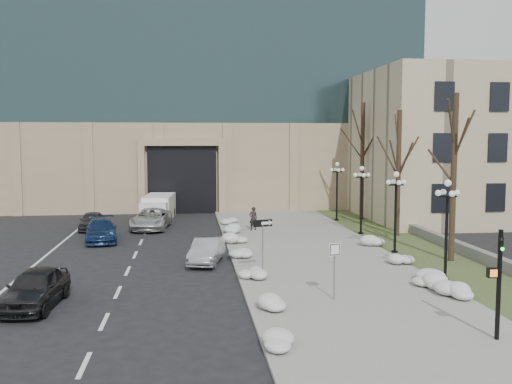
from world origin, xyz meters
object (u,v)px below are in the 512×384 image
at_px(lamppost_b, 396,201).
at_px(car_a, 35,288).
at_px(lamppost_d, 337,183).
at_px(box_truck, 158,208).
at_px(car_d, 151,219).
at_px(one_way_sign, 266,230).
at_px(lamppost_c, 362,191).
at_px(car_b, 207,251).
at_px(car_c, 101,230).
at_px(keep_sign, 335,259).
at_px(car_e, 92,221).
at_px(pedestrian, 253,218).
at_px(lamppost_a, 447,216).
at_px(traffic_signal, 498,287).

bearing_deg(lamppost_b, car_a, -154.85).
bearing_deg(lamppost_d, box_truck, 169.05).
relative_size(car_d, one_way_sign, 1.93).
height_order(lamppost_c, lamppost_d, same).
distance_m(car_b, one_way_sign, 4.69).
bearing_deg(lamppost_b, car_d, 143.04).
relative_size(car_a, car_c, 0.92).
bearing_deg(keep_sign, car_b, 106.84).
height_order(one_way_sign, lamppost_d, lamppost_d).
relative_size(lamppost_b, lamppost_c, 1.00).
relative_size(car_d, box_truck, 0.84).
xyz_separation_m(car_d, box_truck, (0.26, 4.85, 0.21)).
bearing_deg(car_b, car_a, -121.59).
bearing_deg(car_e, box_truck, 44.30).
bearing_deg(lamppost_c, one_way_sign, -126.08).
bearing_deg(car_d, pedestrian, -9.97).
distance_m(box_truck, lamppost_a, 26.50).
distance_m(car_c, lamppost_a, 21.69).
xyz_separation_m(lamppost_a, lamppost_c, (0.00, 13.00, 0.00)).
height_order(traffic_signal, lamppost_c, lamppost_c).
bearing_deg(car_e, car_c, -75.83).
relative_size(car_a, lamppost_d, 0.94).
height_order(pedestrian, lamppost_c, lamppost_c).
bearing_deg(lamppost_c, lamppost_b, -90.00).
xyz_separation_m(car_c, lamppost_a, (17.39, -12.75, 2.37)).
distance_m(car_a, traffic_signal, 16.96).
height_order(car_e, lamppost_d, lamppost_d).
bearing_deg(lamppost_d, keep_sign, -104.99).
bearing_deg(traffic_signal, car_e, 127.15).
relative_size(one_way_sign, lamppost_c, 0.59).
distance_m(car_a, car_e, 19.38).
bearing_deg(lamppost_a, lamppost_d, 90.00).
distance_m(box_truck, one_way_sign, 21.29).
xyz_separation_m(car_a, car_b, (6.94, 7.19, -0.11)).
relative_size(box_truck, lamppost_b, 1.34).
xyz_separation_m(car_a, lamppost_d, (17.74, 21.33, 2.31)).
height_order(keep_sign, lamppost_d, lamppost_d).
bearing_deg(traffic_signal, car_d, 120.03).
bearing_deg(car_d, lamppost_a, -44.12).
distance_m(lamppost_a, lamppost_c, 13.00).
bearing_deg(pedestrian, car_a, 46.55).
distance_m(car_b, box_truck, 17.24).
relative_size(lamppost_a, lamppost_c, 1.00).
xyz_separation_m(traffic_signal, lamppost_c, (1.85, 20.67, 1.22)).
bearing_deg(car_a, car_e, 97.43).
height_order(box_truck, lamppost_a, lamppost_a).
bearing_deg(lamppost_b, pedestrian, 129.24).
relative_size(pedestrian, lamppost_d, 0.35).
bearing_deg(car_b, pedestrian, 82.45).
bearing_deg(traffic_signal, car_c, 130.54).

